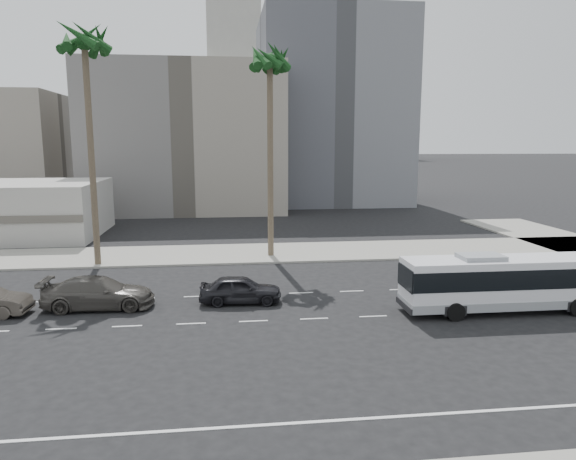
{
  "coord_description": "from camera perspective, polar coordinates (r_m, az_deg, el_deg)",
  "views": [
    {
      "loc": [
        -7.2,
        -24.3,
        8.63
      ],
      "look_at": [
        -3.82,
        4.0,
        3.81
      ],
      "focal_mm": 32.46,
      "sensor_mm": 36.0,
      "label": 1
    }
  ],
  "objects": [
    {
      "name": "ground",
      "position": [
        26.77,
        9.3,
        -9.34
      ],
      "size": [
        700.0,
        700.0,
        0.0
      ],
      "primitive_type": "plane",
      "color": "black",
      "rests_on": "ground"
    },
    {
      "name": "sidewalk_north",
      "position": [
        41.34,
        3.38,
        -2.36
      ],
      "size": [
        120.0,
        7.0,
        0.15
      ],
      "primitive_type": "cube",
      "color": "gray",
      "rests_on": "ground"
    },
    {
      "name": "midrise_beige_west",
      "position": [
        69.46,
        -10.92,
        9.74
      ],
      "size": [
        24.0,
        18.0,
        18.0
      ],
      "primitive_type": "cube",
      "color": "slate",
      "rests_on": "ground"
    },
    {
      "name": "midrise_gray_center",
      "position": [
        77.92,
        4.57,
        12.79
      ],
      "size": [
        20.0,
        20.0,
        26.0
      ],
      "primitive_type": "cube",
      "color": "#56575F",
      "rests_on": "ground"
    },
    {
      "name": "civic_tower",
      "position": [
        276.0,
        -5.9,
        15.83
      ],
      "size": [
        42.0,
        42.0,
        129.0
      ],
      "color": "beige",
      "rests_on": "ground"
    },
    {
      "name": "highrise_right",
      "position": [
        260.93,
        4.96,
        15.37
      ],
      "size": [
        26.0,
        26.0,
        70.0
      ],
      "primitive_type": "cube",
      "color": "#4E555F",
      "rests_on": "ground"
    },
    {
      "name": "highrise_far",
      "position": [
        295.37,
        8.62,
        13.65
      ],
      "size": [
        22.0,
        22.0,
        60.0
      ],
      "primitive_type": "cube",
      "color": "#4E555F",
      "rests_on": "ground"
    },
    {
      "name": "city_bus",
      "position": [
        28.99,
        22.62,
        -5.21
      ],
      "size": [
        10.54,
        2.58,
        3.02
      ],
      "rotation": [
        0.0,
        0.0,
        -0.0
      ],
      "color": "silver",
      "rests_on": "ground"
    },
    {
      "name": "car_a",
      "position": [
        28.5,
        -5.23,
        -6.49
      ],
      "size": [
        2.02,
        4.51,
        1.5
      ],
      "primitive_type": "imported",
      "rotation": [
        0.0,
        0.0,
        1.51
      ],
      "color": "black",
      "rests_on": "ground"
    },
    {
      "name": "car_b",
      "position": [
        29.24,
        -20.04,
        -6.47
      ],
      "size": [
        2.4,
        5.74,
        1.66
      ],
      "primitive_type": "imported",
      "rotation": [
        0.0,
        0.0,
        1.56
      ],
      "color": "#4D4943",
      "rests_on": "ground"
    },
    {
      "name": "palm_near",
      "position": [
        39.12,
        -2.01,
        17.56
      ],
      "size": [
        4.6,
        4.6,
        15.51
      ],
      "rotation": [
        0.0,
        0.0,
        0.34
      ],
      "color": "brown",
      "rests_on": "ground"
    },
    {
      "name": "palm_mid",
      "position": [
        38.72,
        -21.39,
        18.13
      ],
      "size": [
        5.33,
        5.33,
        16.45
      ],
      "rotation": [
        0.0,
        0.0,
        -0.04
      ],
      "color": "brown",
      "rests_on": "ground"
    }
  ]
}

